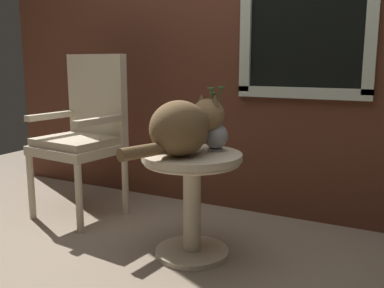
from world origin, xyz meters
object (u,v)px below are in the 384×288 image
(wicker_chair, at_px, (85,129))
(pewter_vase_with_ivy, at_px, (216,132))
(wicker_side_table, at_px, (192,185))
(cat, at_px, (184,126))

(wicker_chair, relative_size, pewter_vase_with_ivy, 3.18)
(wicker_side_table, relative_size, cat, 0.90)
(wicker_chair, height_order, pewter_vase_with_ivy, wicker_chair)
(wicker_chair, distance_m, pewter_vase_with_ivy, 1.05)
(wicker_side_table, bearing_deg, pewter_vase_with_ivy, 57.37)
(wicker_side_table, relative_size, wicker_chair, 0.52)
(wicker_chair, bearing_deg, wicker_side_table, -15.41)
(wicker_side_table, xyz_separation_m, pewter_vase_with_ivy, (0.08, 0.12, 0.27))
(cat, xyz_separation_m, pewter_vase_with_ivy, (0.10, 0.18, -0.05))
(pewter_vase_with_ivy, bearing_deg, wicker_side_table, -122.63)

